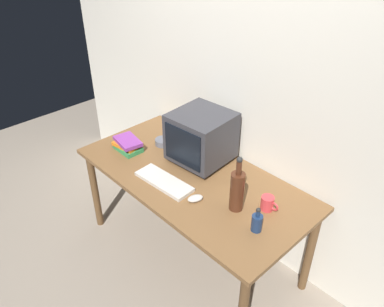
# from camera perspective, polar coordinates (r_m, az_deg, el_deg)

# --- Properties ---
(ground_plane) EXTENTS (6.00, 6.00, 0.00)m
(ground_plane) POSITION_cam_1_polar(r_m,az_deg,el_deg) (3.12, 0.00, -14.42)
(ground_plane) COLOR gray
(back_wall) EXTENTS (4.00, 0.08, 2.50)m
(back_wall) POSITION_cam_1_polar(r_m,az_deg,el_deg) (2.67, 7.41, 9.59)
(back_wall) COLOR silver
(back_wall) RESTS_ON ground
(desk) EXTENTS (1.67, 0.81, 0.75)m
(desk) POSITION_cam_1_polar(r_m,az_deg,el_deg) (2.67, 0.00, -4.73)
(desk) COLOR brown
(desk) RESTS_ON ground
(crt_monitor) EXTENTS (0.41, 0.42, 0.37)m
(crt_monitor) POSITION_cam_1_polar(r_m,az_deg,el_deg) (2.67, 1.38, 2.45)
(crt_monitor) COLOR #333338
(crt_monitor) RESTS_ON desk
(keyboard) EXTENTS (0.43, 0.18, 0.02)m
(keyboard) POSITION_cam_1_polar(r_m,az_deg,el_deg) (2.55, -4.18, -4.16)
(keyboard) COLOR beige
(keyboard) RESTS_ON desk
(computer_mouse) EXTENTS (0.09, 0.12, 0.04)m
(computer_mouse) POSITION_cam_1_polar(r_m,az_deg,el_deg) (2.40, 0.49, -6.67)
(computer_mouse) COLOR beige
(computer_mouse) RESTS_ON desk
(bottle_tall) EXTENTS (0.09, 0.09, 0.37)m
(bottle_tall) POSITION_cam_1_polar(r_m,az_deg,el_deg) (2.28, 6.71, -5.38)
(bottle_tall) COLOR #472314
(bottle_tall) RESTS_ON desk
(bottle_short) EXTENTS (0.06, 0.06, 0.16)m
(bottle_short) POSITION_cam_1_polar(r_m,az_deg,el_deg) (2.21, 9.61, -10.00)
(bottle_short) COLOR navy
(bottle_short) RESTS_ON desk
(book_stack) EXTENTS (0.24, 0.18, 0.09)m
(book_stack) POSITION_cam_1_polar(r_m,az_deg,el_deg) (2.90, -9.53, 1.29)
(book_stack) COLOR #33894C
(book_stack) RESTS_ON desk
(mug) EXTENTS (0.12, 0.08, 0.09)m
(mug) POSITION_cam_1_polar(r_m,az_deg,el_deg) (2.37, 11.17, -7.26)
(mug) COLOR #CC383D
(mug) RESTS_ON desk
(cd_spindle) EXTENTS (0.12, 0.12, 0.04)m
(cd_spindle) POSITION_cam_1_polar(r_m,az_deg,el_deg) (2.95, -4.33, 1.75)
(cd_spindle) COLOR #595B66
(cd_spindle) RESTS_ON desk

